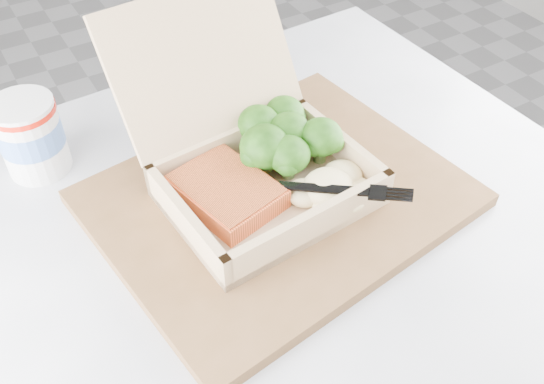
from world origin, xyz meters
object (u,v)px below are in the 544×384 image
takeout_container (246,147)px  serving_tray (278,198)px  paper_cup (30,134)px  cafe_table (297,319)px

takeout_container → serving_tray: bearing=-71.2°
serving_tray → paper_cup: (-0.22, 0.20, 0.04)m
cafe_table → serving_tray: bearing=96.2°
serving_tray → paper_cup: paper_cup is taller
serving_tray → takeout_container: 0.07m
cafe_table → takeout_container: size_ratio=2.80×
takeout_container → paper_cup: 0.25m
cafe_table → paper_cup: size_ratio=7.94×
cafe_table → paper_cup: paper_cup is taller
cafe_table → serving_tray: serving_tray is taller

